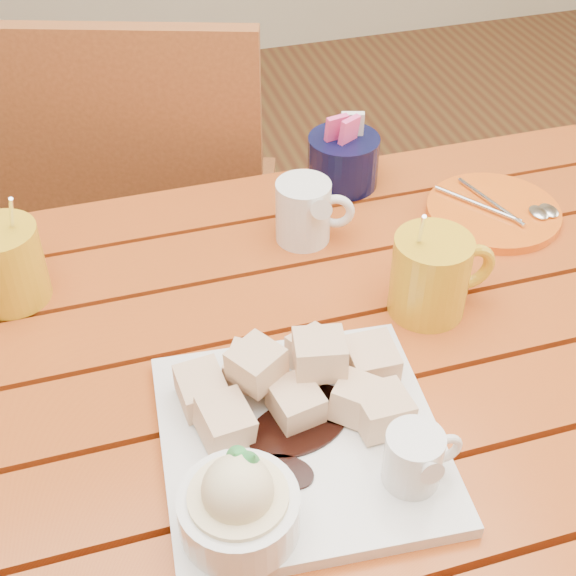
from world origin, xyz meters
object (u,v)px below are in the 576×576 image
object	(u,v)px
coffee_mug_left	(3,264)
table	(302,424)
coffee_mug_right	(432,274)
orange_saucer	(495,212)
dessert_plate	(291,441)
chair_far	(149,218)

from	to	relation	value
coffee_mug_left	table	bearing A→B (deg)	-34.32
table	coffee_mug_right	world-z (taller)	coffee_mug_right
orange_saucer	dessert_plate	bearing A→B (deg)	-140.69
coffee_mug_left	chair_far	distance (m)	0.56
dessert_plate	coffee_mug_left	distance (m)	0.43
table	coffee_mug_right	xyz separation A→B (m)	(0.17, 0.04, 0.16)
table	coffee_mug_left	size ratio (longest dim) A/B	7.88
coffee_mug_left	coffee_mug_right	size ratio (longest dim) A/B	0.98
coffee_mug_left	dessert_plate	bearing A→B (deg)	-52.92
coffee_mug_right	chair_far	world-z (taller)	chair_far
coffee_mug_right	orange_saucer	bearing A→B (deg)	40.86
dessert_plate	coffee_mug_left	size ratio (longest dim) A/B	1.98
coffee_mug_right	dessert_plate	bearing A→B (deg)	-143.51
orange_saucer	coffee_mug_right	bearing A→B (deg)	-138.26
dessert_plate	orange_saucer	size ratio (longest dim) A/B	1.61
dessert_plate	coffee_mug_right	size ratio (longest dim) A/B	1.94
dessert_plate	coffee_mug_left	world-z (taller)	coffee_mug_left
chair_far	orange_saucer	bearing A→B (deg)	152.83
table	dessert_plate	world-z (taller)	dessert_plate
coffee_mug_right	chair_far	distance (m)	0.72
table	orange_saucer	bearing A→B (deg)	29.79
table	dessert_plate	distance (m)	0.20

